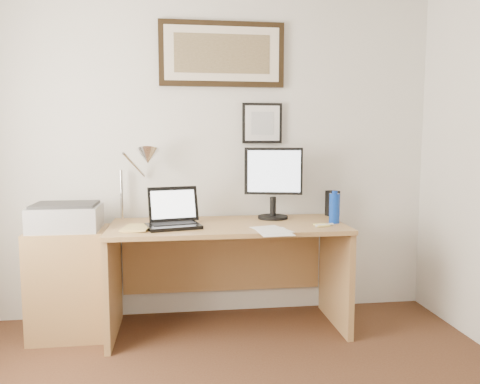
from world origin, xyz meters
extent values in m
cube|color=silver|center=(0.00, 2.00, 1.25)|extent=(3.50, 0.02, 2.50)
cube|color=#9D7241|center=(-0.92, 1.68, 0.36)|extent=(0.50, 0.40, 0.73)
cylinder|color=#0C34A3|center=(0.89, 1.58, 0.85)|extent=(0.07, 0.07, 0.21)
cylinder|color=#0C34A3|center=(0.89, 1.58, 0.97)|extent=(0.04, 0.04, 0.02)
cube|color=black|center=(0.98, 1.88, 0.85)|extent=(0.10, 0.09, 0.19)
cube|color=white|center=(0.41, 1.32, 0.75)|extent=(0.21, 0.30, 0.00)
cube|color=white|center=(0.41, 1.38, 0.75)|extent=(0.26, 0.31, 0.00)
cube|color=#ECDE70|center=(0.77, 1.47, 0.76)|extent=(0.10, 0.10, 0.01)
cylinder|color=white|center=(0.79, 1.47, 0.76)|extent=(0.14, 0.06, 0.02)
imported|color=tan|center=(-0.53, 1.53, 0.76)|extent=(0.21, 0.26, 0.02)
cube|color=#9D7241|center=(0.15, 1.63, 0.73)|extent=(1.60, 0.70, 0.03)
cube|color=#9D7241|center=(-0.63, 1.63, 0.36)|extent=(0.04, 0.65, 0.72)
cube|color=#9D7241|center=(0.93, 1.63, 0.36)|extent=(0.04, 0.65, 0.72)
cube|color=#9D7241|center=(0.15, 1.96, 0.45)|extent=(1.50, 0.03, 0.55)
cube|color=black|center=(-0.22, 1.54, 0.76)|extent=(0.39, 0.31, 0.02)
cube|color=black|center=(-0.22, 1.57, 0.78)|extent=(0.30, 0.19, 0.00)
cube|color=black|center=(-0.22, 1.67, 0.89)|extent=(0.35, 0.15, 0.23)
cube|color=white|center=(-0.22, 1.66, 0.89)|extent=(0.30, 0.12, 0.18)
cylinder|color=black|center=(0.51, 1.81, 0.76)|extent=(0.22, 0.22, 0.02)
cylinder|color=black|center=(0.51, 1.81, 0.84)|extent=(0.04, 0.04, 0.14)
cube|color=black|center=(0.51, 1.80, 1.10)|extent=(0.42, 0.12, 0.34)
cube|color=silver|center=(0.51, 1.78, 1.10)|extent=(0.37, 0.08, 0.30)
cube|color=#ACACAE|center=(-0.92, 1.67, 0.81)|extent=(0.44, 0.34, 0.16)
cube|color=#2F2F2F|center=(-0.92, 1.67, 0.90)|extent=(0.40, 0.30, 0.02)
cylinder|color=silver|center=(-0.59, 1.92, 0.93)|extent=(0.02, 0.02, 0.36)
cylinder|color=silver|center=(-0.49, 1.86, 1.15)|extent=(0.15, 0.23, 0.19)
cone|color=silver|center=(-0.39, 1.80, 1.21)|extent=(0.16, 0.18, 0.15)
cube|color=black|center=(0.15, 1.98, 1.95)|extent=(0.92, 0.03, 0.47)
cube|color=beige|center=(0.15, 1.96, 1.95)|extent=(0.84, 0.01, 0.39)
cube|color=brown|center=(0.15, 1.95, 1.95)|extent=(0.70, 0.00, 0.28)
cube|color=black|center=(0.45, 1.98, 1.45)|extent=(0.30, 0.02, 0.30)
cube|color=white|center=(0.45, 1.96, 1.45)|extent=(0.26, 0.00, 0.26)
cube|color=#AFB4B9|center=(0.45, 1.96, 1.45)|extent=(0.17, 0.00, 0.17)
camera|label=1|loc=(-0.18, -1.52, 1.33)|focal=35.00mm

